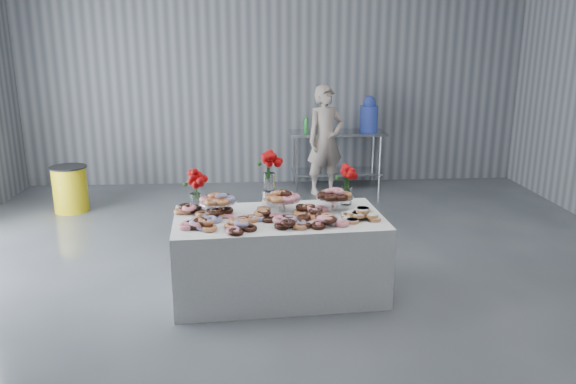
{
  "coord_description": "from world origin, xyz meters",
  "views": [
    {
      "loc": [
        -0.42,
        -4.58,
        2.33
      ],
      "look_at": [
        -0.05,
        0.68,
        0.88
      ],
      "focal_mm": 35.0,
      "sensor_mm": 36.0,
      "label": 1
    }
  ],
  "objects_px": {
    "display_table": "(279,255)",
    "prep_table": "(337,149)",
    "trash_barrel": "(70,189)",
    "water_jug": "(369,115)",
    "person": "(325,140)"
  },
  "relations": [
    {
      "from": "prep_table",
      "to": "water_jug",
      "type": "relative_size",
      "value": 2.71
    },
    {
      "from": "display_table",
      "to": "prep_table",
      "type": "height_order",
      "value": "prep_table"
    },
    {
      "from": "display_table",
      "to": "person",
      "type": "bearing_deg",
      "value": 75.45
    },
    {
      "from": "prep_table",
      "to": "trash_barrel",
      "type": "relative_size",
      "value": 2.37
    },
    {
      "from": "trash_barrel",
      "to": "water_jug",
      "type": "bearing_deg",
      "value": 13.39
    },
    {
      "from": "person",
      "to": "trash_barrel",
      "type": "distance_m",
      "value": 3.73
    },
    {
      "from": "trash_barrel",
      "to": "person",
      "type": "bearing_deg",
      "value": 10.74
    },
    {
      "from": "display_table",
      "to": "trash_barrel",
      "type": "bearing_deg",
      "value": 134.49
    },
    {
      "from": "prep_table",
      "to": "trash_barrel",
      "type": "xyz_separation_m",
      "value": [
        -3.86,
        -1.04,
        -0.3
      ]
    },
    {
      "from": "display_table",
      "to": "trash_barrel",
      "type": "distance_m",
      "value": 3.89
    },
    {
      "from": "water_jug",
      "to": "person",
      "type": "bearing_deg",
      "value": -154.41
    },
    {
      "from": "display_table",
      "to": "prep_table",
      "type": "distance_m",
      "value": 3.98
    },
    {
      "from": "prep_table",
      "to": "person",
      "type": "height_order",
      "value": "person"
    },
    {
      "from": "prep_table",
      "to": "person",
      "type": "distance_m",
      "value": 0.47
    },
    {
      "from": "prep_table",
      "to": "person",
      "type": "relative_size",
      "value": 0.91
    }
  ]
}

